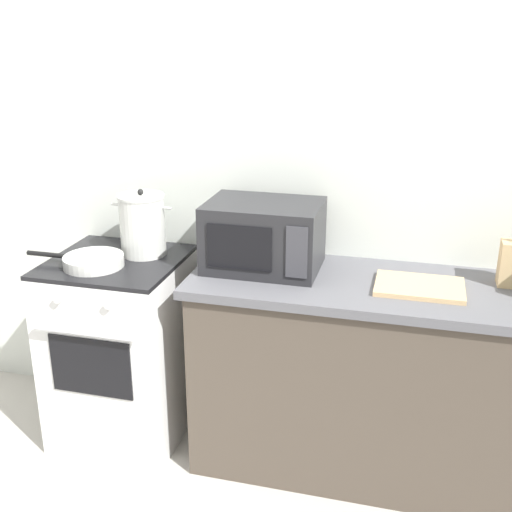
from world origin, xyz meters
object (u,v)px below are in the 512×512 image
object	(u,v)px
stove	(122,347)
frying_pan	(92,261)
cutting_board	(419,287)
stock_pot	(143,225)
microwave	(264,236)

from	to	relation	value
stove	frying_pan	distance (m)	0.50
stove	cutting_board	xyz separation A→B (m)	(1.38, 0.00, 0.47)
stove	stock_pot	world-z (taller)	stock_pot
microwave	cutting_board	xyz separation A→B (m)	(0.68, -0.08, -0.14)
cutting_board	stove	bearing A→B (deg)	-179.95
microwave	frying_pan	bearing A→B (deg)	-166.25
frying_pan	cutting_board	xyz separation A→B (m)	(1.43, 0.11, -0.02)
stove	cutting_board	bearing A→B (deg)	0.05
stove	frying_pan	xyz separation A→B (m)	(-0.06, -0.10, 0.48)
stove	microwave	distance (m)	0.93
frying_pan	stock_pot	bearing A→B (deg)	53.10
frying_pan	cutting_board	size ratio (longest dim) A/B	1.31
stock_pot	microwave	xyz separation A→B (m)	(0.59, -0.03, 0.00)
stock_pot	frying_pan	bearing A→B (deg)	-126.90
frying_pan	stove	bearing A→B (deg)	61.27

